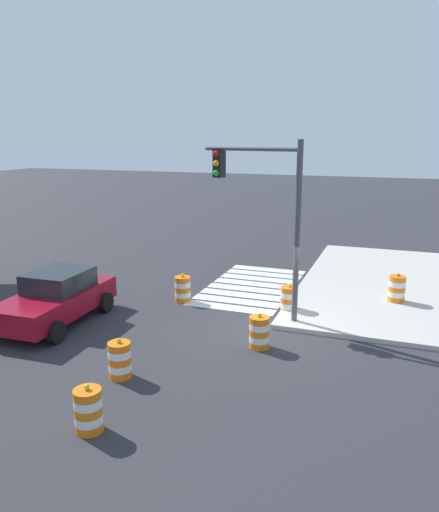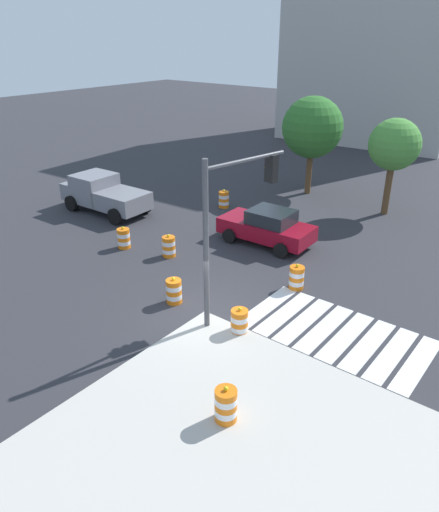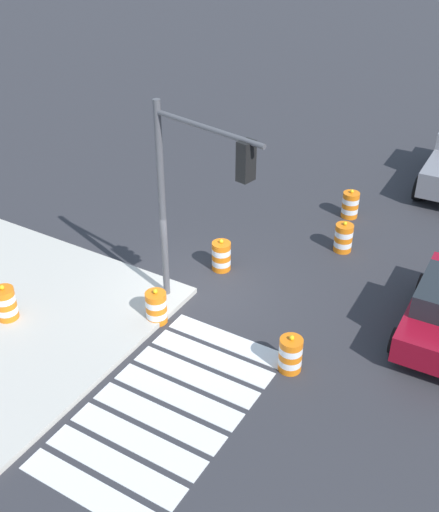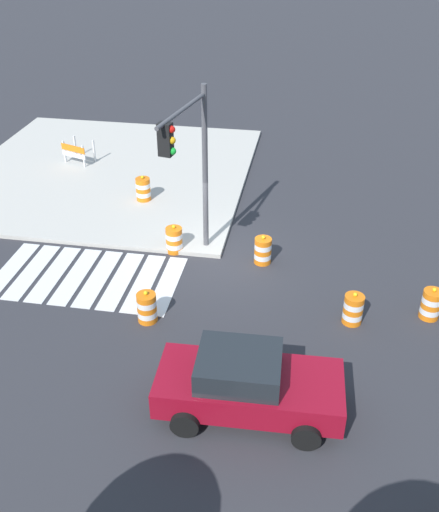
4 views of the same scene
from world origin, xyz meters
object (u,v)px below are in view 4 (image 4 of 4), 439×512
at_px(traffic_barrel_median_far, 353,309).
at_px(traffic_barrel_far_curb, 263,251).
at_px(traffic_barrel_crosswalk_end, 147,308).
at_px(traffic_barrel_lane_center, 431,304).
at_px(traffic_barrel_on_sidewalk, 143,189).
at_px(construction_barricade, 76,151).
at_px(traffic_light_pole, 191,153).
at_px(traffic_barrel_median_near, 174,240).
at_px(sports_car, 247,384).

xyz_separation_m(traffic_barrel_median_far, traffic_barrel_far_curb, (2.85, -2.70, 0.00)).
bearing_deg(traffic_barrel_crosswalk_end, traffic_barrel_lane_center, -169.05).
xyz_separation_m(traffic_barrel_on_sidewalk, construction_barricade, (3.91, -2.96, 0.12)).
height_order(traffic_barrel_lane_center, construction_barricade, construction_barricade).
bearing_deg(traffic_barrel_lane_center, traffic_barrel_crosswalk_end, 10.95).
relative_size(traffic_barrel_median_far, traffic_barrel_far_curb, 1.00).
height_order(traffic_barrel_lane_center, traffic_light_pole, traffic_light_pole).
relative_size(traffic_barrel_crosswalk_end, traffic_barrel_median_near, 1.00).
distance_m(traffic_barrel_on_sidewalk, traffic_light_pole, 5.96).
xyz_separation_m(sports_car, traffic_barrel_lane_center, (-4.72, -4.40, -0.36)).
bearing_deg(traffic_barrel_crosswalk_end, traffic_barrel_on_sidewalk, -73.12).
distance_m(traffic_barrel_lane_center, construction_barricade, 16.43).
bearing_deg(traffic_barrel_median_far, traffic_barrel_crosswalk_end, 9.12).
xyz_separation_m(traffic_barrel_far_curb, traffic_barrel_lane_center, (-5.05, 2.09, 0.00)).
distance_m(construction_barricade, traffic_light_pole, 10.26).
distance_m(traffic_barrel_median_near, traffic_barrel_lane_center, 8.39).
height_order(traffic_barrel_median_far, traffic_barrel_lane_center, same).
bearing_deg(sports_car, traffic_barrel_crosswalk_end, -41.60).
distance_m(traffic_barrel_median_near, construction_barricade, 8.66).
xyz_separation_m(traffic_barrel_lane_center, traffic_light_pole, (7.26, -1.54, 3.46)).
xyz_separation_m(traffic_barrel_median_far, construction_barricade, (11.83, -9.17, 0.27)).
distance_m(sports_car, traffic_barrel_median_far, 4.57).
bearing_deg(sports_car, traffic_barrel_on_sidewalk, -61.67).
distance_m(sports_car, traffic_barrel_far_curb, 6.51).
bearing_deg(traffic_barrel_median_far, traffic_light_pole, -23.01).
height_order(traffic_barrel_far_curb, traffic_barrel_on_sidewalk, traffic_barrel_on_sidewalk).
bearing_deg(traffic_barrel_on_sidewalk, traffic_barrel_median_far, 141.89).
height_order(traffic_barrel_far_curb, traffic_barrel_lane_center, same).
bearing_deg(traffic_light_pole, traffic_barrel_far_curb, -165.89).
distance_m(traffic_barrel_crosswalk_end, traffic_barrel_on_sidewalk, 7.46).
relative_size(traffic_barrel_median_near, traffic_barrel_far_curb, 1.00).
distance_m(traffic_barrel_median_near, traffic_light_pole, 3.63).
relative_size(traffic_barrel_crosswalk_end, traffic_barrel_on_sidewalk, 1.00).
relative_size(sports_car, traffic_barrel_on_sidewalk, 4.28).
xyz_separation_m(traffic_barrel_median_near, traffic_barrel_on_sidewalk, (2.04, -3.33, 0.15)).
bearing_deg(traffic_barrel_on_sidewalk, construction_barricade, -37.12).
distance_m(sports_car, traffic_barrel_median_near, 7.47).
height_order(traffic_barrel_crosswalk_end, traffic_light_pole, traffic_light_pole).
height_order(sports_car, traffic_barrel_median_near, sports_car).
bearing_deg(traffic_barrel_median_far, traffic_barrel_far_curb, -43.45).
bearing_deg(traffic_barrel_crosswalk_end, traffic_barrel_far_curb, -128.62).
xyz_separation_m(traffic_barrel_lane_center, traffic_barrel_on_sidewalk, (10.11, -5.60, 0.15)).
bearing_deg(traffic_barrel_on_sidewalk, sports_car, 118.33).
height_order(sports_car, construction_barricade, sports_car).
distance_m(sports_car, traffic_barrel_crosswalk_end, 4.33).
xyz_separation_m(sports_car, traffic_barrel_median_far, (-2.53, -3.79, -0.36)).
distance_m(traffic_barrel_median_far, traffic_light_pole, 6.50).
bearing_deg(traffic_barrel_far_curb, traffic_barrel_median_near, -3.31).
bearing_deg(construction_barricade, traffic_light_pole, 133.94).
bearing_deg(traffic_barrel_median_near, traffic_barrel_on_sidewalk, -58.56).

